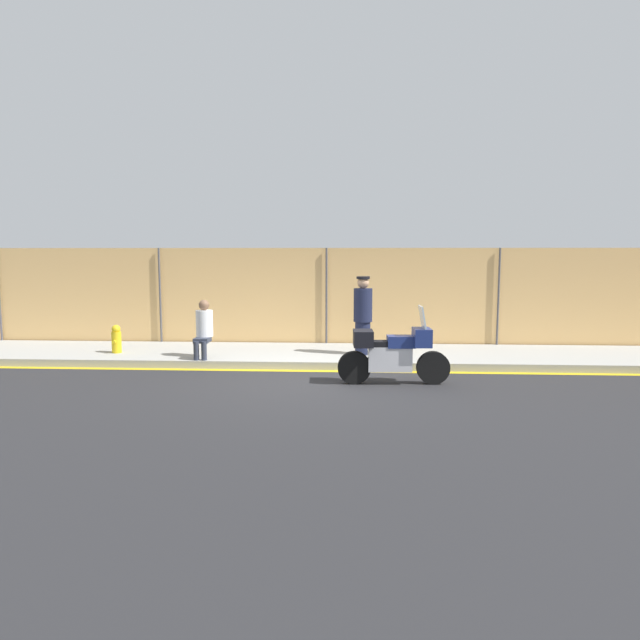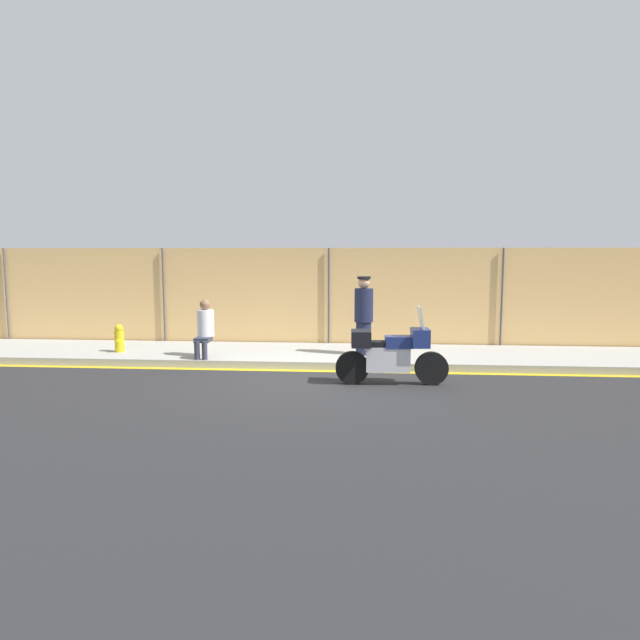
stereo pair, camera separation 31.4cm
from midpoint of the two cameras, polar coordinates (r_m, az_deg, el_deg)
ground_plane at (r=11.00m, az=0.45°, el=-6.14°), size 120.00×120.00×0.00m
sidewalk at (r=13.23m, az=1.19°, el=-3.55°), size 31.68×2.58×0.17m
curb_paint_stripe at (r=11.90m, az=0.78°, el=-5.13°), size 31.68×0.18×0.01m
storefront_fence at (r=14.44m, az=1.54°, el=2.12°), size 30.09×0.17×2.57m
motorcycle at (r=10.72m, az=7.93°, el=-3.28°), size 2.10×0.55×1.48m
officer_standing at (r=12.81m, az=5.10°, el=0.50°), size 0.42×0.42×1.76m
person_seated_on_curb at (r=12.72m, az=-10.76°, el=-0.55°), size 0.37×0.65×1.26m
fire_hydrant at (r=13.90m, az=-18.83°, el=-1.74°), size 0.22×0.27×0.64m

